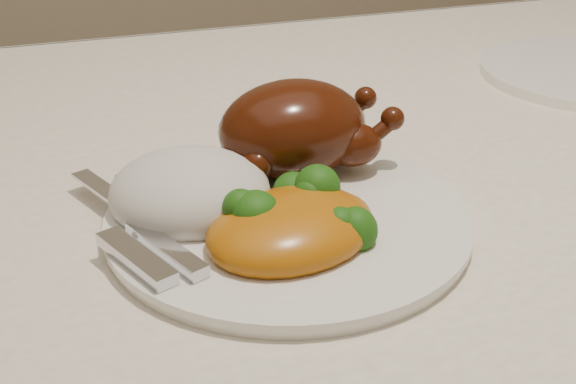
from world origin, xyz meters
name	(u,v)px	position (x,y,z in m)	size (l,w,h in m)	color
dining_table	(327,298)	(0.00, 0.00, 0.67)	(1.60, 0.90, 0.76)	brown
tablecloth	(329,227)	(0.00, 0.00, 0.74)	(1.73, 1.03, 0.18)	white
dinner_plate	(288,222)	(-0.05, -0.04, 0.77)	(0.27, 0.27, 0.01)	white
roast_chicken	(297,128)	(-0.02, 0.03, 0.82)	(0.15, 0.10, 0.08)	#431607
rice_mound	(190,194)	(-0.12, -0.01, 0.79)	(0.15, 0.15, 0.07)	white
mac_and_cheese	(297,223)	(-0.05, -0.07, 0.79)	(0.15, 0.14, 0.05)	#C4670C
cutlery	(144,234)	(-0.16, -0.04, 0.79)	(0.08, 0.19, 0.01)	silver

